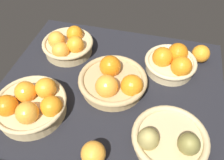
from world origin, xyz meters
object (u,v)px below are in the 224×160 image
Objects in this scene: basket_far_right at (31,104)px; basket_far_left_pears at (169,140)px; basket_center at (114,81)px; loose_orange_front_gap at (93,154)px; basket_near_left at (172,62)px; loose_orange_back_gap at (201,54)px; basket_near_right at (68,45)px.

basket_far_right is 1.05× the size of basket_far_left_pears.
basket_center is 29.11cm from basket_far_left_pears.
basket_far_right is 27.55cm from loose_orange_front_gap.
basket_far_left_pears is 3.17× the size of loose_orange_front_gap.
basket_near_left is 14.39cm from loose_orange_back_gap.
basket_near_left is at bearing -143.33° from basket_far_right.
loose_orange_back_gap is (-30.01, -52.69, -0.02)cm from loose_orange_front_gap.
basket_far_left_pears reaches higher than basket_near_left.
basket_far_right is at bearing 89.80° from basket_near_right.
basket_near_right is 55.73cm from loose_orange_back_gap.
loose_orange_front_gap is 60.64cm from loose_orange_back_gap.
basket_center is at bearing 147.45° from basket_near_right.
basket_far_right is at bearing -1.90° from basket_far_left_pears.
basket_near_right is 32.82cm from basket_far_right.
basket_far_left_pears is (-45.90, 34.34, -0.53)cm from basket_near_right.
loose_orange_front_gap is (18.67, 43.85, -0.65)cm from basket_near_left.
basket_center is 3.48× the size of loose_orange_front_gap.
basket_far_left_pears is at bearing 143.20° from basket_near_right.
basket_far_left_pears is at bearing -155.09° from loose_orange_front_gap.
loose_orange_front_gap is 1.01× the size of loose_orange_back_gap.
loose_orange_back_gap is at bearing -142.03° from basket_near_left.
basket_center is 1.10× the size of basket_far_left_pears.
basket_near_left is 24.89cm from basket_center.
loose_orange_back_gap is at bearing -171.06° from basket_near_right.
basket_near_right is 28.38cm from basket_center.
basket_far_right reaches higher than basket_near_right.
basket_near_left is at bearing -86.34° from basket_far_left_pears.
basket_center is (19.80, 15.08, -0.45)cm from basket_near_left.
basket_far_right is 69.02cm from loose_orange_back_gap.
basket_near_right is 0.89× the size of basket_far_right.
loose_orange_back_gap is (-31.13, -23.93, -0.23)cm from basket_center.
basket_far_left_pears is (-2.19, 34.16, -0.60)cm from basket_near_left.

